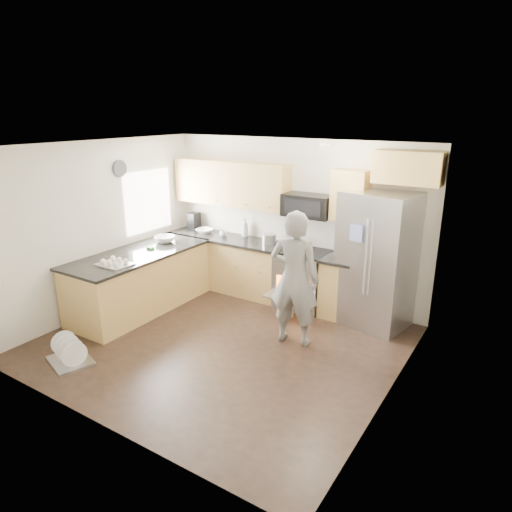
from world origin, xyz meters
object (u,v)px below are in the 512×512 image
Objects in this scene: dish_rack at (70,355)px; person at (295,279)px; refrigerator at (376,260)px; stove_range at (303,266)px.

person is at bearing 43.31° from dish_rack.
refrigerator is 4.28m from dish_rack.
person reaches higher than stove_range.
refrigerator reaches higher than person.
stove_range is at bearing -169.64° from refrigerator.
person is at bearing -68.65° from stove_range.
person reaches higher than dish_rack.
refrigerator is at bearing -131.82° from person.
stove_range is 1.23m from person.
dish_rack is at bearing -118.14° from stove_range.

